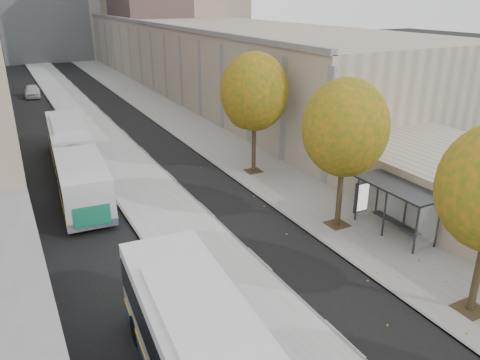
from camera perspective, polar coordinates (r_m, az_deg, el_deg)
bus_platform at (r=41.19m, az=-16.58°, el=4.98°), size 4.25×150.00×0.15m
sidewalk at (r=43.30m, az=-6.15°, el=6.49°), size 4.75×150.00×0.08m
building_tan at (r=73.34m, az=-6.40°, el=15.77°), size 18.00×92.00×8.00m
bus_shelter at (r=24.13m, az=19.01°, el=-1.56°), size 1.90×4.40×2.53m
tree_c at (r=23.17m, az=12.70°, el=6.20°), size 4.20×4.20×7.28m
tree_d at (r=30.36m, az=1.76°, el=10.69°), size 4.40×4.40×7.60m
bus_far at (r=31.89m, az=-19.57°, el=2.66°), size 3.55×16.99×2.81m
distant_car at (r=61.29m, az=-24.01°, el=9.87°), size 2.03×4.35×1.44m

